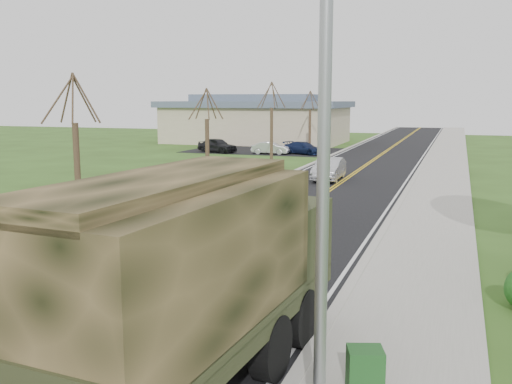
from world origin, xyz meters
The scene contains 18 objects.
ground centered at (0.00, 0.00, 0.00)m, with size 160.00×160.00×0.00m, color #2D4918.
road centered at (0.00, 40.00, 0.01)m, with size 8.00×120.00×0.01m, color black.
curb_right centered at (4.15, 40.00, 0.06)m, with size 0.30×120.00×0.12m, color #9E998E.
sidewalk_right centered at (5.90, 40.00, 0.05)m, with size 3.20×120.00×0.10m, color #9E998E.
curb_left centered at (-4.15, 40.00, 0.05)m, with size 0.30×120.00×0.10m, color #9E998E.
street_light centered at (4.90, -0.50, 4.43)m, with size 1.65×0.22×8.00m.
bare_tree_a centered at (-7.00, 10.00, 2.63)m, with size 1.93×2.26×6.08m.
bare_tree_b centered at (-7.00, 22.00, 2.48)m, with size 1.83×2.14×5.73m.
bare_tree_c centered at (-7.00, 34.00, 2.78)m, with size 2.04×2.39×6.42m.
bare_tree_d centered at (-7.00, 46.00, 2.55)m, with size 1.88×2.20×5.91m.
commercial_building centered at (-15.98, 55.97, 2.69)m, with size 25.50×21.50×5.65m.
military_truck centered at (2.47, 0.38, 2.24)m, with size 3.30×8.03×3.92m.
suv_champagne centered at (-0.93, 14.42, 0.69)m, with size 2.28×4.94×1.37m, color tan.
sedan_silver centered at (-0.96, 27.24, 0.71)m, with size 1.50×4.31×1.42m, color silver.
utility_box_near centered at (5.43, 1.08, 0.50)m, with size 0.60×0.50×0.80m, color #1C4E1D.
lot_car_dark centered at (-15.25, 42.40, 0.70)m, with size 1.66×4.13×1.41m, color black.
lot_car_silver centered at (-9.84, 42.45, 0.58)m, with size 1.24×3.54×1.17m, color silver.
lot_car_navy centered at (-6.88, 43.36, 0.59)m, with size 1.64×4.03×1.17m, color #101A3D.
Camera 1 is at (6.73, -8.12, 5.08)m, focal length 40.00 mm.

